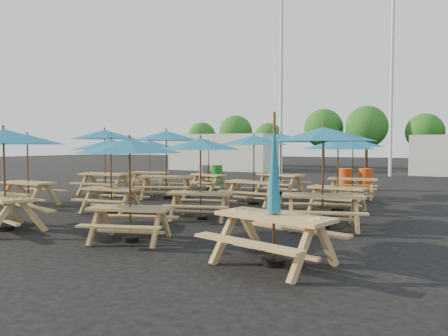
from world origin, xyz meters
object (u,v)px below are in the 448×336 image
at_px(waste_bin_2, 273,177).
at_px(picnic_unit_12, 274,203).
at_px(picnic_unit_3, 150,146).
at_px(picnic_unit_4, 4,141).
at_px(picnic_unit_15, 353,145).
at_px(picnic_unit_10, 254,143).
at_px(waste_bin_1, 217,174).
at_px(picnic_unit_1, 27,143).
at_px(picnic_unit_11, 281,141).
at_px(picnic_unit_2, 105,137).
at_px(waste_bin_3, 346,179).
at_px(waste_bin_0, 204,174).
at_px(picnic_unit_13, 323,139).
at_px(picnic_unit_5, 111,148).
at_px(picnic_unit_8, 130,150).
at_px(waste_bin_4, 366,179).
at_px(picnic_unit_6, 166,139).
at_px(picnic_unit_14, 338,147).
at_px(picnic_unit_9, 200,148).

bearing_deg(waste_bin_2, picnic_unit_12, -70.32).
relative_size(picnic_unit_3, picnic_unit_4, 0.86).
bearing_deg(picnic_unit_15, picnic_unit_12, -92.62).
relative_size(picnic_unit_10, waste_bin_1, 2.76).
bearing_deg(picnic_unit_1, picnic_unit_11, 49.24).
height_order(picnic_unit_2, waste_bin_3, picnic_unit_2).
distance_m(picnic_unit_15, waste_bin_0, 8.84).
height_order(picnic_unit_2, picnic_unit_11, picnic_unit_2).
distance_m(picnic_unit_2, waste_bin_3, 10.34).
distance_m(waste_bin_2, waste_bin_3, 3.36).
bearing_deg(picnic_unit_13, picnic_unit_4, -168.26).
height_order(picnic_unit_5, picnic_unit_12, picnic_unit_12).
distance_m(picnic_unit_3, picnic_unit_8, 11.19).
bearing_deg(waste_bin_4, picnic_unit_2, -143.96).
height_order(picnic_unit_10, waste_bin_1, picnic_unit_10).
bearing_deg(waste_bin_0, picnic_unit_6, -73.22).
distance_m(picnic_unit_8, waste_bin_0, 13.82).
xyz_separation_m(picnic_unit_11, picnic_unit_12, (3.21, -9.83, -1.11)).
bearing_deg(picnic_unit_12, picnic_unit_10, 130.78).
bearing_deg(picnic_unit_14, picnic_unit_8, -108.43).
height_order(picnic_unit_1, picnic_unit_4, picnic_unit_4).
distance_m(picnic_unit_6, waste_bin_0, 6.94).
height_order(picnic_unit_6, picnic_unit_13, picnic_unit_6).
bearing_deg(picnic_unit_2, waste_bin_1, 73.70).
bearing_deg(picnic_unit_1, picnic_unit_14, 21.47).
xyz_separation_m(waste_bin_0, waste_bin_3, (7.21, -0.29, 0.00)).
distance_m(picnic_unit_14, waste_bin_4, 6.79).
height_order(picnic_unit_8, waste_bin_2, picnic_unit_8).
height_order(picnic_unit_6, picnic_unit_10, picnic_unit_6).
distance_m(picnic_unit_9, picnic_unit_15, 6.95).
xyz_separation_m(picnic_unit_1, picnic_unit_11, (6.24, 6.69, 0.10)).
xyz_separation_m(picnic_unit_10, waste_bin_3, (1.84, 6.17, -1.55)).
height_order(picnic_unit_12, picnic_unit_14, picnic_unit_12).
bearing_deg(picnic_unit_6, waste_bin_3, 30.52).
height_order(picnic_unit_3, picnic_unit_13, picnic_unit_13).
xyz_separation_m(picnic_unit_6, picnic_unit_10, (3.43, -0.01, -0.16)).
relative_size(picnic_unit_1, picnic_unit_11, 0.79).
relative_size(picnic_unit_8, waste_bin_2, 2.84).
xyz_separation_m(picnic_unit_4, waste_bin_3, (5.27, 12.76, -1.58)).
bearing_deg(picnic_unit_14, picnic_unit_1, -153.13).
bearing_deg(picnic_unit_6, waste_bin_1, 82.03).
relative_size(picnic_unit_6, waste_bin_0, 3.43).
distance_m(picnic_unit_12, waste_bin_3, 12.87).
distance_m(picnic_unit_5, waste_bin_3, 10.87).
bearing_deg(picnic_unit_3, picnic_unit_11, -9.88).
bearing_deg(picnic_unit_15, picnic_unit_11, 171.92).
relative_size(picnic_unit_10, waste_bin_0, 2.76).
distance_m(picnic_unit_11, waste_bin_3, 3.95).
bearing_deg(picnic_unit_5, picnic_unit_3, 112.92).
bearing_deg(picnic_unit_12, picnic_unit_4, -164.35).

